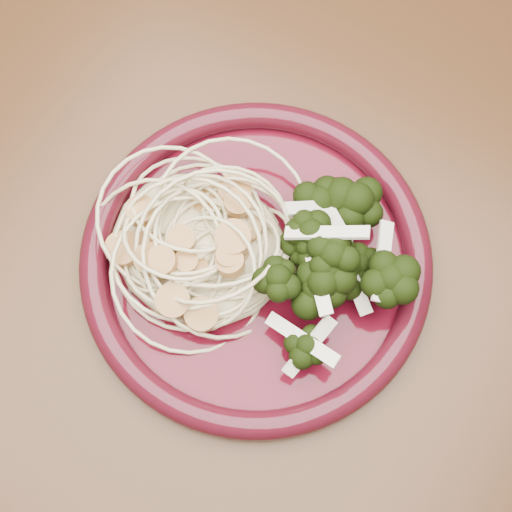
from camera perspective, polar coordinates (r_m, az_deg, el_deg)
The scene contains 6 objects.
dining_table at distance 0.69m, azimuth 1.02°, elevation 1.99°, with size 1.20×0.80×0.75m.
dinner_plate at distance 0.56m, azimuth 0.00°, elevation -0.32°, with size 0.35×0.35×0.02m.
spaghetti_pile at distance 0.55m, azimuth -4.65°, elevation 1.09°, with size 0.14×0.13×0.03m, color beige.
scallop_cluster at distance 0.52m, azimuth -4.97°, elevation 2.50°, with size 0.13×0.13×0.04m, color #B98446, non-canonical shape.
broccoli_pile at distance 0.54m, azimuth 5.85°, elevation -0.89°, with size 0.09×0.15×0.05m, color black.
onion_garnish at distance 0.51m, azimuth 6.19°, elevation 0.20°, with size 0.06×0.09×0.05m, color beige, non-canonical shape.
Camera 1 is at (0.11, -0.22, 1.29)m, focal length 50.00 mm.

